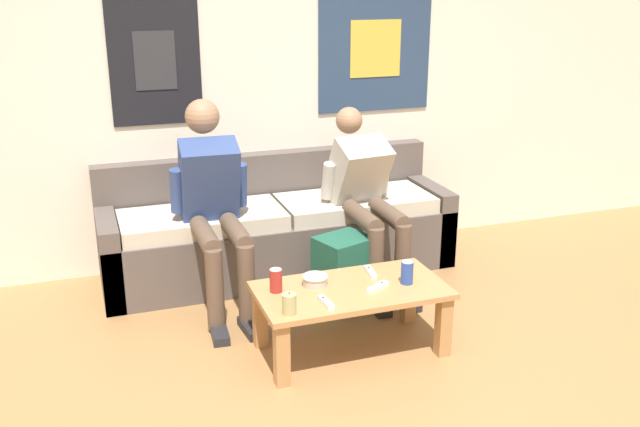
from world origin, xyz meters
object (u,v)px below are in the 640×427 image
Objects in this scene: person_seated_teen at (365,192)px; person_seated_adult at (213,198)px; drink_can_blue at (407,272)px; game_controller_near_right at (326,302)px; couch at (278,231)px; game_controller_far_center at (370,272)px; coffee_table at (351,300)px; drink_can_red at (276,280)px; backpack at (345,273)px; ceramic_bowl at (315,279)px; game_controller_near_left at (378,287)px; pillar_candle at (289,304)px.

person_seated_adult is at bearing -179.65° from person_seated_teen.
drink_can_blue is 0.50m from game_controller_near_right.
game_controller_far_center is (0.22, -1.05, 0.10)m from couch.
person_seated_teen reaches higher than drink_can_blue.
game_controller_near_right is (-0.19, -0.14, 0.08)m from coffee_table.
drink_can_blue is 0.85× the size of game_controller_near_right.
coffee_table is 0.82× the size of person_seated_adult.
game_controller_far_center is (0.55, 0.05, -0.05)m from drink_can_red.
person_seated_adult reaches higher than game_controller_far_center.
backpack is 3.49× the size of drink_can_blue.
person_seated_teen reaches higher than couch.
game_controller_far_center is (-0.01, -0.40, 0.17)m from backpack.
drink_can_red is (-0.33, -1.09, 0.15)m from couch.
ceramic_bowl is at bearing 83.78° from game_controller_near_right.
person_seated_adult is 0.98m from person_seated_teen.
couch is 18.72× the size of drink_can_blue.
couch is 18.72× the size of drink_can_red.
person_seated_adult reaches higher than game_controller_near_left.
drink_can_red is at bearing -141.33° from backpack.
pillar_candle is 0.78× the size of game_controller_far_center.
couch is 16.20× the size of game_controller_near_left.
backpack is at bearing 89.01° from game_controller_far_center.
coffee_table is 6.77× the size of game_controller_far_center.
drink_can_red is (0.16, -0.76, -0.24)m from person_seated_adult.
person_seated_adult is 8.32× the size of game_controller_near_right.
person_seated_teen reaches higher than backpack.
drink_can_red is (-0.38, 0.09, 0.13)m from coffee_table.
ceramic_bowl is (-0.17, 0.09, 0.10)m from coffee_table.
ceramic_bowl is at bearing 151.79° from game_controller_near_left.
coffee_table is (0.06, -1.18, 0.02)m from couch.
coffee_table is 6.82× the size of game_controller_near_right.
game_controller_far_center is (0.33, 0.04, -0.02)m from ceramic_bowl.
pillar_candle is (-0.82, -1.03, -0.19)m from person_seated_teen.
game_controller_far_center is (0.04, 0.19, 0.00)m from game_controller_near_left.
pillar_candle is (-0.39, -0.18, 0.12)m from coffee_table.
person_seated_adult is (-0.49, -0.33, 0.38)m from couch.
drink_can_blue is (0.47, -0.14, 0.03)m from ceramic_bowl.
game_controller_near_right is (-0.14, -1.32, 0.10)m from couch.
pillar_candle is at bearing -92.03° from drink_can_red.
person_seated_adult is at bearing 98.54° from pillar_candle.
backpack is at bearing 51.51° from pillar_candle.
couch is at bearing 34.39° from person_seated_adult.
person_seated_adult is at bearing 116.85° from ceramic_bowl.
couch is at bearing 106.26° from drink_can_blue.
coffee_table is 8.66× the size of pillar_candle.
coffee_table is 0.16m from game_controller_near_left.
person_seated_adult is 8.47× the size of game_controller_near_left.
backpack is (0.23, -0.65, -0.07)m from couch.
coffee_table is at bearing 36.79° from game_controller_near_right.
ceramic_bowl is at bearing -95.76° from couch.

